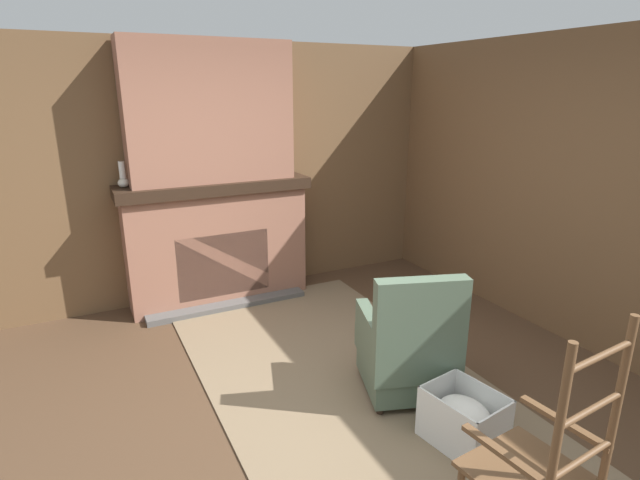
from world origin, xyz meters
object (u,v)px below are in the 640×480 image
laundry_basket (464,418)px  oil_lamp_vase (123,178)px  firewood_stack (411,316)px  storage_case (246,170)px  decorative_plate_on_mantel (215,168)px  armchair (408,350)px

laundry_basket → oil_lamp_vase: bearing=-152.0°
firewood_stack → storage_case: size_ratio=1.35×
oil_lamp_vase → decorative_plate_on_mantel: bearing=91.3°
laundry_basket → storage_case: 3.16m
firewood_stack → storage_case: (-1.40, -1.12, 1.28)m
storage_case → oil_lamp_vase: bearing=-90.0°
laundry_basket → decorative_plate_on_mantel: size_ratio=2.05×
laundry_basket → decorative_plate_on_mantel: decorative_plate_on_mantel is taller
armchair → oil_lamp_vase: size_ratio=4.05×
storage_case → decorative_plate_on_mantel: (-0.02, -0.31, 0.05)m
oil_lamp_vase → laundry_basket: bearing=28.0°
firewood_stack → storage_case: storage_case is taller
firewood_stack → armchair: bearing=-38.2°
armchair → decorative_plate_on_mantel: bearing=34.7°
armchair → storage_case: (-2.33, -0.38, 0.97)m
firewood_stack → decorative_plate_on_mantel: (-1.42, -1.42, 1.32)m
armchair → laundry_basket: (0.59, 0.00, -0.18)m
firewood_stack → oil_lamp_vase: 2.98m
firewood_stack → oil_lamp_vase: oil_lamp_vase is taller
oil_lamp_vase → decorative_plate_on_mantel: size_ratio=0.98×
armchair → decorative_plate_on_mantel: decorative_plate_on_mantel is taller
oil_lamp_vase → storage_case: (0.00, 1.18, -0.01)m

